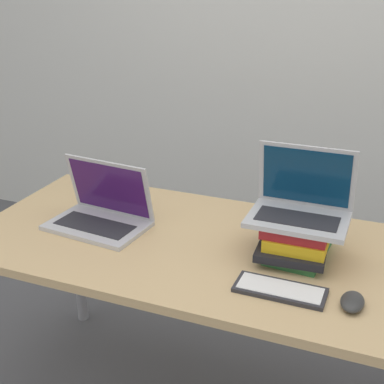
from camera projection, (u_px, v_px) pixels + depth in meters
wall_back at (317, 18)px, 2.71m from camera, size 8.00×0.05×2.70m
desk at (228, 265)px, 1.80m from camera, size 1.79×0.77×0.72m
laptop_left at (101, 213)px, 1.91m from camera, size 0.37×0.26×0.23m
book_stack at (297, 238)px, 1.70m from camera, size 0.23×0.28×0.13m
laptop_on_books at (301, 205)px, 1.67m from camera, size 0.31×0.21×0.23m
wireless_keyboard at (280, 290)px, 1.53m from camera, size 0.26×0.11×0.01m
mouse at (352, 302)px, 1.46m from camera, size 0.06×0.10×0.03m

